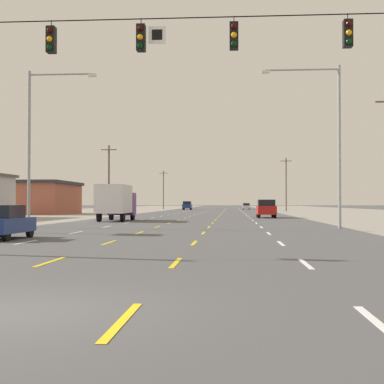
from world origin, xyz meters
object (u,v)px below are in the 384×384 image
(hatchback_far_left_nearest, at_px, (2,222))
(box_truck_far_left_near, at_px, (116,201))
(suv_far_left_midfar, at_px, (187,205))
(streetlight_left_row_0, at_px, (36,136))
(hatchback_far_right_far, at_px, (246,206))
(suv_far_right_mid, at_px, (266,208))
(streetlight_right_row_0, at_px, (331,133))

(hatchback_far_left_nearest, relative_size, box_truck_far_left_near, 0.54)
(suv_far_left_midfar, bearing_deg, box_truck_far_left_near, -90.07)
(streetlight_left_row_0, bearing_deg, box_truck_far_left_near, 79.42)
(hatchback_far_left_nearest, distance_m, hatchback_far_right_far, 113.42)
(suv_far_right_mid, distance_m, streetlight_right_row_0, 26.02)
(suv_far_right_mid, xyz_separation_m, suv_far_left_midfar, (-14.07, 68.44, 0.00))
(box_truck_far_left_near, relative_size, hatchback_far_right_far, 1.85)
(streetlight_left_row_0, bearing_deg, suv_far_left_midfar, 88.38)
(streetlight_left_row_0, distance_m, streetlight_right_row_0, 19.30)
(hatchback_far_left_nearest, relative_size, suv_far_left_midfar, 0.80)
(suv_far_left_midfar, xyz_separation_m, streetlight_left_row_0, (-2.65, -93.82, 5.02))
(hatchback_far_left_nearest, bearing_deg, streetlight_right_row_0, 35.15)
(suv_far_left_midfar, bearing_deg, suv_far_right_mid, -78.38)
(hatchback_far_left_nearest, bearing_deg, streetlight_left_row_0, 102.78)
(box_truck_far_left_near, bearing_deg, streetlight_right_row_0, -39.18)
(box_truck_far_left_near, xyz_separation_m, suv_far_right_mid, (14.17, 11.73, -0.81))
(hatchback_far_left_nearest, height_order, suv_far_right_mid, suv_far_right_mid)
(suv_far_right_mid, distance_m, streetlight_left_row_0, 30.81)
(streetlight_left_row_0, bearing_deg, suv_far_right_mid, 56.63)
(suv_far_right_mid, xyz_separation_m, streetlight_right_row_0, (2.58, -25.38, 5.09))
(box_truck_far_left_near, height_order, suv_far_left_midfar, box_truck_far_left_near)
(box_truck_far_left_near, relative_size, streetlight_left_row_0, 0.69)
(hatchback_far_left_nearest, xyz_separation_m, box_truck_far_left_near, (-0.11, 25.37, 1.05))
(hatchback_far_right_far, relative_size, streetlight_right_row_0, 0.37)
(suv_far_left_midfar, bearing_deg, streetlight_left_row_0, -91.62)
(box_truck_far_left_near, bearing_deg, streetlight_left_row_0, -100.58)
(hatchback_far_left_nearest, xyz_separation_m, hatchback_far_right_far, (13.88, 112.57, 0.00))
(suv_far_right_mid, xyz_separation_m, streetlight_left_row_0, (-16.72, -25.38, 5.02))
(hatchback_far_left_nearest, height_order, streetlight_right_row_0, streetlight_right_row_0)
(hatchback_far_left_nearest, height_order, streetlight_left_row_0, streetlight_left_row_0)
(hatchback_far_right_far, bearing_deg, streetlight_left_row_0, -99.31)
(suv_far_right_mid, distance_m, suv_far_left_midfar, 69.87)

